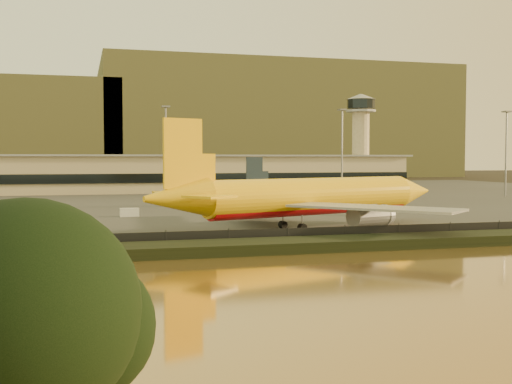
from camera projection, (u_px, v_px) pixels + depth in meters
ground at (299, 234)px, 98.08m from camera, size 900.00×900.00×0.00m
embankment at (343, 243)px, 81.67m from camera, size 320.00×7.00×1.40m
tarmac at (194, 197)px, 189.58m from camera, size 320.00×220.00×0.20m
perimeter_fence at (331, 235)px, 85.49m from camera, size 300.00×0.05×2.20m
terminal_building at (135, 174)px, 214.86m from camera, size 202.00×25.00×12.60m
control_tower at (361, 132)px, 241.58m from camera, size 11.20×11.20×35.50m
apron_light_masts at (261, 143)px, 173.46m from camera, size 152.20×12.20×25.40m
distant_hills at (98, 128)px, 418.47m from camera, size 470.00×160.00×70.00m
dhl_cargo_jet at (307, 198)px, 102.77m from camera, size 55.37×52.74×16.95m
white_narrowbody_jet at (312, 190)px, 161.06m from camera, size 40.48×39.03×11.66m
gse_vehicle_yellow at (363, 211)px, 128.35m from camera, size 4.22×2.56×1.77m
gse_vehicle_white at (129, 212)px, 124.98m from camera, size 3.67×1.68×1.64m
shore_tree at (41, 317)px, 20.33m from camera, size 7.74×7.18×10.33m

